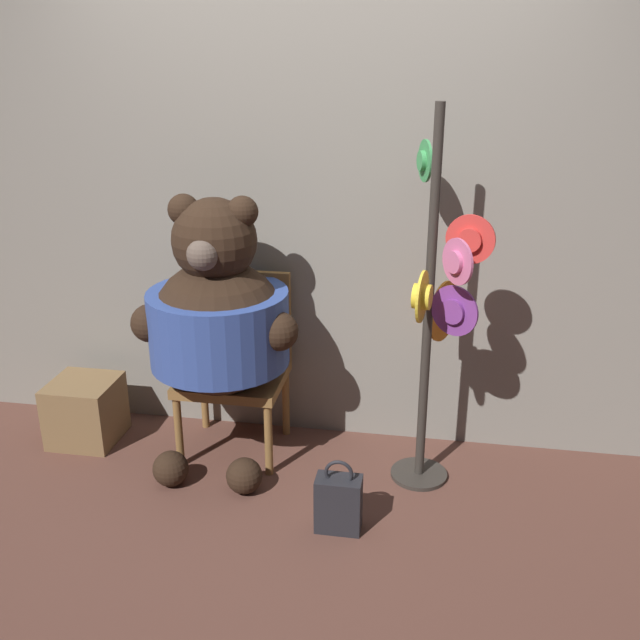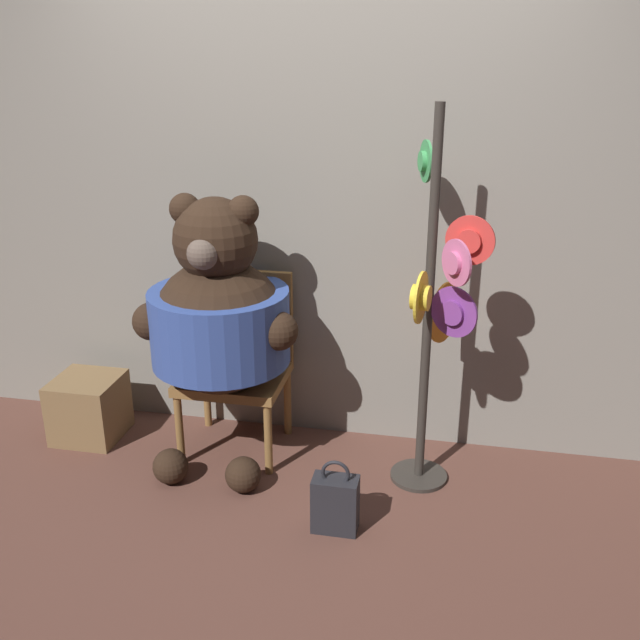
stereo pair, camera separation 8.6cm
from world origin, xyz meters
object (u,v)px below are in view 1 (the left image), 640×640
(chair, at_px, (236,358))
(hat_display_rack, at_px, (437,311))
(teddy_bear, at_px, (218,319))
(handbag_on_ground, at_px, (338,503))

(chair, bearing_deg, hat_display_rack, -10.27)
(chair, bearing_deg, teddy_bear, -101.97)
(handbag_on_ground, bearing_deg, hat_display_rack, 51.59)
(chair, bearing_deg, handbag_on_ground, -46.00)
(chair, xyz_separation_m, handbag_on_ground, (0.63, -0.66, -0.36))
(handbag_on_ground, bearing_deg, chair, 134.00)
(chair, relative_size, handbag_on_ground, 2.65)
(chair, relative_size, teddy_bear, 0.68)
(chair, distance_m, handbag_on_ground, 0.98)
(chair, distance_m, hat_display_rack, 1.10)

